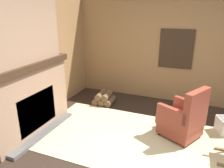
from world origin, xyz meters
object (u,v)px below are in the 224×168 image
object	(u,v)px
decorative_plate_on_mantel	(24,53)
armchair	(183,119)
firewood_stack	(104,98)
storage_case	(39,53)
oil_lamp_vase	(8,60)

from	to	relation	value
decorative_plate_on_mantel	armchair	bearing A→B (deg)	14.92
armchair	firewood_stack	bearing A→B (deg)	3.55
firewood_stack	storage_case	distance (m)	1.89
armchair	firewood_stack	distance (m)	2.04
oil_lamp_vase	decorative_plate_on_mantel	size ratio (longest dim) A/B	1.00
armchair	decorative_plate_on_mantel	bearing A→B (deg)	42.38
armchair	firewood_stack	world-z (taller)	armchair
armchair	firewood_stack	size ratio (longest dim) A/B	1.92
armchair	decorative_plate_on_mantel	size ratio (longest dim) A/B	3.42
armchair	storage_case	size ratio (longest dim) A/B	4.56
firewood_stack	oil_lamp_vase	distance (m)	2.41
storage_case	oil_lamp_vase	bearing A→B (deg)	-90.01
firewood_stack	storage_case	size ratio (longest dim) A/B	2.37
armchair	oil_lamp_vase	xyz separation A→B (m)	(-2.63, -1.07, 1.05)
armchair	decorative_plate_on_mantel	xyz separation A→B (m)	(-2.65, -0.70, 1.08)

